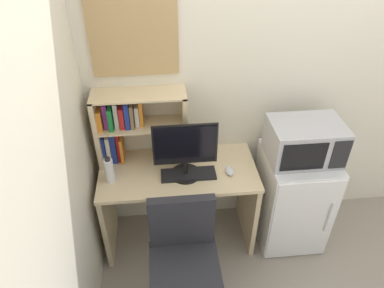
{
  "coord_description": "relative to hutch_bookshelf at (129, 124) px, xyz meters",
  "views": [
    {
      "loc": [
        -1.07,
        -2.28,
        2.46
      ],
      "look_at": [
        -0.87,
        -0.31,
        1.0
      ],
      "focal_mm": 33.38,
      "sensor_mm": 36.0,
      "label": 1
    }
  ],
  "objects": [
    {
      "name": "hutch_bookshelf",
      "position": [
        0.0,
        0.0,
        0.0
      ],
      "size": [
        0.65,
        0.23,
        0.56
      ],
      "color": "beige",
      "rests_on": "desk"
    },
    {
      "name": "keyboard",
      "position": [
        0.4,
        -0.24,
        -0.3
      ],
      "size": [
        0.39,
        0.14,
        0.02
      ],
      "primitive_type": "cube",
      "color": "black",
      "rests_on": "desk"
    },
    {
      "name": "computer_mouse",
      "position": [
        0.7,
        -0.24,
        -0.29
      ],
      "size": [
        0.06,
        0.1,
        0.04
      ],
      "primitive_type": "ellipsoid",
      "color": "silver",
      "rests_on": "desk"
    },
    {
      "name": "microwave",
      "position": [
        1.24,
        -0.21,
        -0.09
      ],
      "size": [
        0.51,
        0.36,
        0.28
      ],
      "color": "#ADADB2",
      "rests_on": "mini_fridge"
    },
    {
      "name": "wall_corkboard",
      "position": [
        0.09,
        0.09,
        0.6
      ],
      "size": [
        0.57,
        0.02,
        0.52
      ],
      "primitive_type": "cube",
      "color": "tan"
    },
    {
      "name": "monitor",
      "position": [
        0.38,
        -0.23,
        -0.08
      ],
      "size": [
        0.45,
        0.22,
        0.43
      ],
      "color": "black",
      "rests_on": "desk"
    },
    {
      "name": "wall_back",
      "position": [
        1.7,
        0.12,
        0.24
      ],
      "size": [
        6.4,
        0.04,
        2.6
      ],
      "primitive_type": "cube",
      "color": "silver",
      "rests_on": "ground_plane"
    },
    {
      "name": "water_bottle",
      "position": [
        -0.15,
        -0.24,
        -0.21
      ],
      "size": [
        0.07,
        0.07,
        0.21
      ],
      "color": "silver",
      "rests_on": "desk"
    },
    {
      "name": "desk_chair",
      "position": [
        0.32,
        -0.77,
        -0.67
      ],
      "size": [
        0.51,
        0.51,
        0.9
      ],
      "color": "black",
      "rests_on": "ground_plane"
    },
    {
      "name": "desk",
      "position": [
        0.33,
        -0.18,
        -0.54
      ],
      "size": [
        1.16,
        0.56,
        0.75
      ],
      "color": "beige",
      "rests_on": "ground_plane"
    },
    {
      "name": "mini_fridge",
      "position": [
        1.24,
        -0.22,
        -0.64
      ],
      "size": [
        0.51,
        0.54,
        0.83
      ],
      "color": "white",
      "rests_on": "ground_plane"
    }
  ]
}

